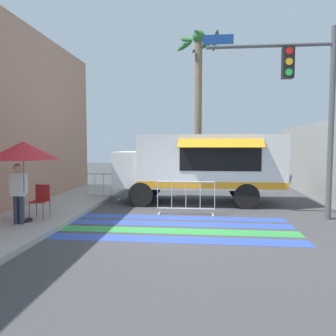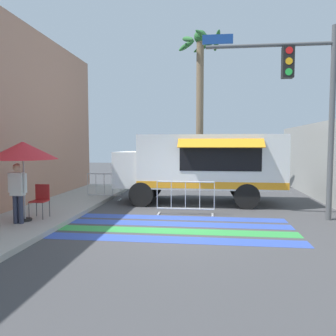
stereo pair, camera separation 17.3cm
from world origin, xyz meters
name	(u,v)px [view 1 (the left image)]	position (x,y,z in m)	size (l,w,h in m)	color
ground_plane	(174,228)	(0.00, 0.00, 0.00)	(60.00, 60.00, 0.00)	#424244
crosswalk_painted	(174,227)	(0.00, 0.02, 0.00)	(6.40, 2.84, 0.01)	#334FB2
food_truck	(197,163)	(0.55, 3.85, 1.52)	(6.17, 2.72, 2.57)	white
traffic_signal_pole	(306,92)	(3.72, 1.45, 3.76)	(3.82, 0.29, 5.60)	#515456
patio_umbrella	(23,151)	(-4.05, -0.27, 2.05)	(1.83, 1.83, 2.17)	black
folding_chair	(41,198)	(-3.83, 0.19, 0.70)	(0.42, 0.42, 0.94)	#4C4C51
vendor_person	(18,190)	(-4.05, -0.57, 1.03)	(0.53, 0.21, 1.59)	#2D3347
barricade_front	(186,198)	(0.22, 1.64, 0.52)	(1.83, 0.44, 1.07)	#B7BABF
barricade_side	(103,187)	(-3.20, 4.06, 0.51)	(1.40, 0.44, 1.07)	#B7BABF
palm_tree	(199,85)	(0.53, 7.44, 5.09)	(2.16, 2.06, 7.62)	#7A664C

